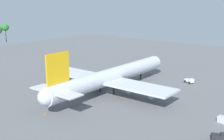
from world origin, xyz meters
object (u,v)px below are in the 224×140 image
cargo_loader (189,81)px  safety_cone_nose (154,75)px  cargo_airplane (111,76)px  cargo_container_fore (223,119)px  safety_cone_tail (45,113)px  baggage_tug (219,137)px

cargo_loader → safety_cone_nose: size_ratio=7.58×
cargo_airplane → cargo_loader: bearing=-32.2°
cargo_airplane → cargo_container_fore: bearing=-94.0°
cargo_airplane → safety_cone_tail: (-31.59, 1.79, -5.82)m
cargo_airplane → cargo_container_fore: (-3.10, -44.58, -5.23)m
baggage_tug → cargo_container_fore: 13.01m
cargo_loader → safety_cone_nose: cargo_loader is taller
cargo_container_fore → safety_cone_tail: bearing=121.6°
safety_cone_tail → cargo_container_fore: bearing=-58.4°
cargo_container_fore → safety_cone_tail: size_ratio=4.10×
cargo_loader → safety_cone_tail: (-62.17, 21.07, -0.72)m
baggage_tug → safety_cone_tail: baggage_tug is taller
safety_cone_nose → safety_cone_tail: 64.04m
safety_cone_nose → cargo_loader: bearing=-95.6°
safety_cone_nose → baggage_tug: bearing=-135.7°
baggage_tug → safety_cone_nose: bearing=44.3°
cargo_airplane → cargo_loader: (30.58, -19.28, -5.10)m
baggage_tug → safety_cone_tail: size_ratio=5.84×
cargo_airplane → baggage_tug: cargo_airplane is taller
cargo_container_fore → safety_cone_tail: cargo_container_fore is taller
cargo_airplane → baggage_tug: size_ratio=16.81×
cargo_loader → safety_cone_nose: bearing=84.4°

